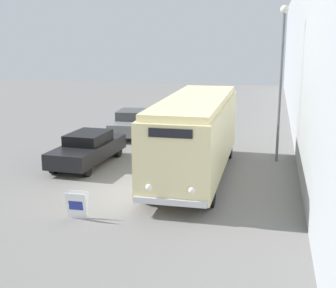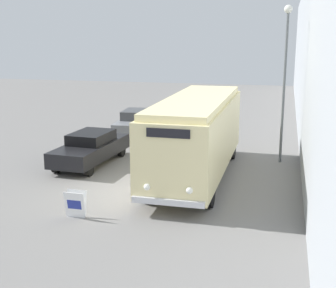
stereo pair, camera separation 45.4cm
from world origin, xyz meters
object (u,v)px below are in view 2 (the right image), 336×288
at_px(streetlamp, 285,64).
at_px(parked_car_mid, 138,123).
at_px(parked_car_near, 91,148).
at_px(sign_board, 76,205).
at_px(vintage_bus, 197,133).

relative_size(streetlamp, parked_car_mid, 1.59).
distance_m(streetlamp, parked_car_near, 9.37).
bearing_deg(streetlamp, parked_car_mid, 154.22).
relative_size(sign_board, parked_car_near, 0.18).
distance_m(parked_car_near, parked_car_mid, 6.31).
xyz_separation_m(parked_car_near, parked_car_mid, (0.18, 6.31, 0.01)).
relative_size(vintage_bus, streetlamp, 1.37).
xyz_separation_m(streetlamp, parked_car_near, (-8.27, -2.41, -3.70)).
bearing_deg(vintage_bus, streetlamp, 44.44).
relative_size(streetlamp, parked_car_near, 1.43).
xyz_separation_m(sign_board, streetlamp, (6.19, 8.46, 4.03)).
xyz_separation_m(vintage_bus, parked_car_mid, (-4.79, 7.13, -1.08)).
distance_m(vintage_bus, sign_board, 6.14).
bearing_deg(parked_car_mid, vintage_bus, -59.86).
bearing_deg(streetlamp, parked_car_near, -163.77).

